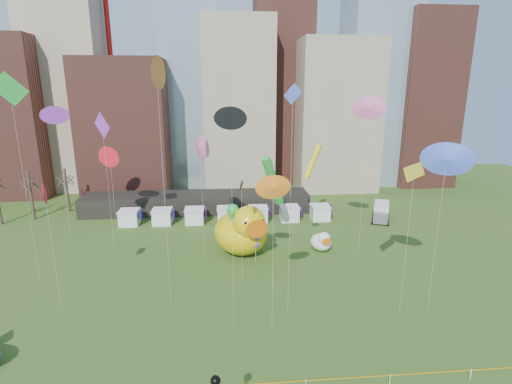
{
  "coord_description": "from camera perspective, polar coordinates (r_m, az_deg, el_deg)",
  "views": [
    {
      "loc": [
        0.65,
        -21.9,
        20.1
      ],
      "look_at": [
        3.3,
        8.79,
        12.0
      ],
      "focal_mm": 27.0,
      "sensor_mm": 36.0,
      "label": 1
    }
  ],
  "objects": [
    {
      "name": "skyline",
      "position": [
        82.99,
        -3.98,
        15.62
      ],
      "size": [
        101.0,
        23.0,
        68.0
      ],
      "color": "brown",
      "rests_on": "ground"
    },
    {
      "name": "kite_7",
      "position": [
        59.39,
        -27.67,
        10.03
      ],
      "size": [
        2.34,
        1.3,
        18.18
      ],
      "color": "silver",
      "rests_on": "ground"
    },
    {
      "name": "kite_6",
      "position": [
        35.06,
        -14.51,
        16.72
      ],
      "size": [
        0.74,
        2.83,
        23.02
      ],
      "color": "silver",
      "rests_on": "ground"
    },
    {
      "name": "seahorse_green",
      "position": [
        47.14,
        -3.41,
        -3.92
      ],
      "size": [
        1.73,
        2.04,
        6.89
      ],
      "rotation": [
        0.0,
        0.0,
        -0.18
      ],
      "color": "silver",
      "rests_on": "ground"
    },
    {
      "name": "pavilion",
      "position": [
        66.69,
        -8.74,
        -1.55
      ],
      "size": [
        38.0,
        6.0,
        3.2
      ],
      "primitive_type": "cube",
      "color": "black",
      "rests_on": "ground"
    },
    {
      "name": "seahorse_purple",
      "position": [
        45.78,
        -0.06,
        -5.63
      ],
      "size": [
        1.55,
        1.82,
        5.81
      ],
      "rotation": [
        0.0,
        0.0,
        -0.19
      ],
      "color": "silver",
      "rests_on": "ground"
    },
    {
      "name": "bare_trees",
      "position": [
        71.47,
        -30.32,
        -0.33
      ],
      "size": [
        8.44,
        6.44,
        8.5
      ],
      "color": "#382B21",
      "rests_on": "ground"
    },
    {
      "name": "kite_8",
      "position": [
        38.52,
        -28.76,
        -0.67
      ],
      "size": [
        0.61,
        2.09,
        12.38
      ],
      "color": "silver",
      "rests_on": "ground"
    },
    {
      "name": "big_duck",
      "position": [
        48.5,
        -2.05,
        -5.75
      ],
      "size": [
        8.86,
        9.8,
        6.84
      ],
      "rotation": [
        0.0,
        0.0,
        0.39
      ],
      "color": "#DFB90B",
      "rests_on": "ground"
    },
    {
      "name": "kite_14",
      "position": [
        30.13,
        2.63,
        0.63
      ],
      "size": [
        1.96,
        0.57,
        13.76
      ],
      "color": "silver",
      "rests_on": "ground"
    },
    {
      "name": "small_duck",
      "position": [
        50.82,
        9.7,
        -7.22
      ],
      "size": [
        2.98,
        3.79,
        2.81
      ],
      "rotation": [
        0.0,
        0.0,
        0.11
      ],
      "color": "white",
      "rests_on": "ground"
    },
    {
      "name": "kite_11",
      "position": [
        45.28,
        -32.63,
        12.34
      ],
      "size": [
        2.99,
        1.46,
        21.96
      ],
      "color": "silver",
      "rests_on": "ground"
    },
    {
      "name": "kite_5",
      "position": [
        36.52,
        26.39,
        4.35
      ],
      "size": [
        2.57,
        1.92,
        15.92
      ],
      "color": "silver",
      "rests_on": "ground"
    },
    {
      "name": "kite_12",
      "position": [
        35.32,
        22.42,
        2.76
      ],
      "size": [
        3.12,
        2.99,
        14.07
      ],
      "color": "silver",
      "rests_on": "ground"
    },
    {
      "name": "box_truck",
      "position": [
        65.17,
        18.05,
        -2.75
      ],
      "size": [
        4.47,
        6.48,
        2.6
      ],
      "rotation": [
        0.0,
        0.0,
        -0.42
      ],
      "color": "silver",
      "rests_on": "ground"
    },
    {
      "name": "kite_15",
      "position": [
        49.57,
        -21.82,
        8.89
      ],
      "size": [
        2.36,
        2.11,
        17.74
      ],
      "color": "silver",
      "rests_on": "ground"
    },
    {
      "name": "kite_0",
      "position": [
        58.39,
        -20.86,
        4.89
      ],
      "size": [
        2.61,
        2.03,
        12.57
      ],
      "color": "silver",
      "rests_on": "ground"
    },
    {
      "name": "kite_2",
      "position": [
        30.12,
        -3.78,
        10.75
      ],
      "size": [
        1.76,
        0.77,
        18.97
      ],
      "color": "silver",
      "rests_on": "ground"
    },
    {
      "name": "kite_4",
      "position": [
        56.75,
        8.39,
        4.47
      ],
      "size": [
        3.08,
        1.99,
        12.69
      ],
      "color": "silver",
      "rests_on": "ground"
    },
    {
      "name": "vendor_tents",
      "position": [
        60.94,
        -4.35,
        -3.47
      ],
      "size": [
        33.24,
        2.8,
        2.4
      ],
      "color": "white",
      "rests_on": "ground"
    },
    {
      "name": "kite_1",
      "position": [
        46.64,
        16.36,
        11.87
      ],
      "size": [
        2.42,
        1.85,
        19.62
      ],
      "color": "silver",
      "rests_on": "ground"
    },
    {
      "name": "kite_3",
      "position": [
        52.44,
        2.52,
        1.65
      ],
      "size": [
        3.97,
        3.78,
        11.86
      ],
      "color": "silver",
      "rests_on": "ground"
    },
    {
      "name": "kite_9",
      "position": [
        46.73,
        -8.24,
        6.5
      ],
      "size": [
        1.62,
        2.75,
        14.99
      ],
      "color": "silver",
      "rests_on": "ground"
    },
    {
      "name": "kite_13",
      "position": [
        32.34,
        5.44,
        12.43
      ],
      "size": [
        1.36,
        1.12,
        20.73
      ],
      "color": "silver",
      "rests_on": "ground"
    },
    {
      "name": "kite_10",
      "position": [
        39.39,
        -2.16,
        0.93
      ],
      "size": [
        0.43,
        1.78,
        11.12
      ],
      "color": "silver",
      "rests_on": "ground"
    }
  ]
}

